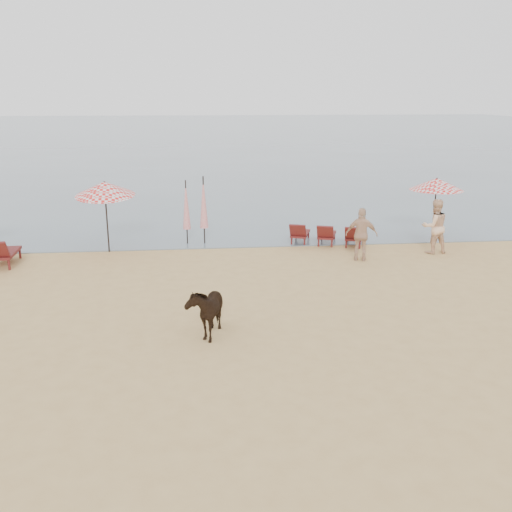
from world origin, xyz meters
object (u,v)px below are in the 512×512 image
Objects in this scene: lounger_cluster_right at (326,234)px; cow at (206,309)px; umbrella_closed_right at (204,203)px; umbrella_open_left_b at (105,189)px; beachgoer_right_a at (435,226)px; umbrella_open_right at (437,184)px; umbrella_closed_left at (186,205)px; beachgoer_right_b at (362,235)px.

lounger_cluster_right is 2.00× the size of cow.
umbrella_closed_right is at bearing 102.33° from cow.
umbrella_open_left_b reaches higher than beachgoer_right_a.
umbrella_closed_left is at bearing 163.94° from umbrella_open_right.
lounger_cluster_right is at bearing -6.46° from umbrella_closed_left.
umbrella_open_left_b is at bearing -163.77° from umbrella_closed_left.
umbrella_open_left_b is at bearing 168.33° from umbrella_open_right.
umbrella_open_left_b is at bearing 126.48° from cow.
umbrella_open_right is at bearing 20.49° from lounger_cluster_right.
cow is at bearing -102.22° from lounger_cluster_right.
cow is 10.57m from beachgoer_right_a.
lounger_cluster_right is 9.35m from cow.
umbrella_closed_left is (-5.31, 0.60, 1.11)m from lounger_cluster_right.
beachgoer_right_a reaches higher than lounger_cluster_right.
umbrella_open_right reaches higher than lounger_cluster_right.
umbrella_closed_right reaches higher than lounger_cluster_right.
beachgoer_right_a is at bearing -125.30° from umbrella_open_right.
umbrella_closed_right is at bearing 163.86° from umbrella_open_right.
umbrella_open_left_b is 8.72m from cow.
umbrella_closed_right reaches higher than umbrella_open_right.
umbrella_closed_left reaches higher than cow.
umbrella_closed_left reaches higher than lounger_cluster_right.
umbrella_open_left_b is 1.08× the size of umbrella_open_right.
umbrella_closed_left is at bearing -168.31° from lounger_cluster_right.
umbrella_open_left_b reaches higher than umbrella_open_right.
umbrella_open_right is at bearing -117.32° from beachgoer_right_a.
umbrella_closed_left is 0.67m from umbrella_closed_right.
beachgoer_right_a is at bearing 50.83° from cow.
umbrella_open_left_b is 11.91m from beachgoer_right_a.
lounger_cluster_right is at bearing -7.16° from umbrella_closed_right.
beachgoer_right_a is (8.25, -2.14, -0.62)m from umbrella_closed_right.
umbrella_open_right is at bearing -2.53° from umbrella_closed_left.
cow is 0.82× the size of beachgoer_right_b.
umbrella_open_right is at bearing -2.61° from umbrella_closed_right.
beachgoer_right_b is at bearing -22.14° from umbrella_open_left_b.
beachgoer_right_a is (-0.69, -1.74, -1.25)m from umbrella_open_right.
umbrella_closed_left is 1.34× the size of beachgoer_right_b.
umbrella_open_left_b is 3.07m from umbrella_closed_left.
beachgoer_right_a reaches higher than beachgoer_right_b.
umbrella_open_left_b is 1.77× the size of cow.
lounger_cluster_right is 2.42m from beachgoer_right_b.
umbrella_closed_left is 1.63× the size of cow.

